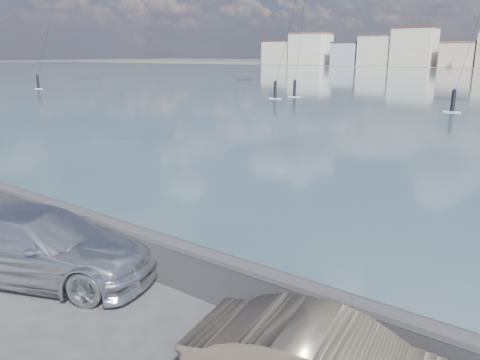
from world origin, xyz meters
name	(u,v)px	position (x,y,z in m)	size (l,w,h in m)	color
ground	(59,339)	(0.00, 0.00, 0.00)	(700.00, 700.00, 0.00)	#333335
seawall	(167,257)	(0.00, 2.70, 0.58)	(400.00, 0.36, 1.08)	#28282B
car_silver	(39,244)	(-2.44, 1.16, 0.78)	(2.18, 5.37, 1.56)	silver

